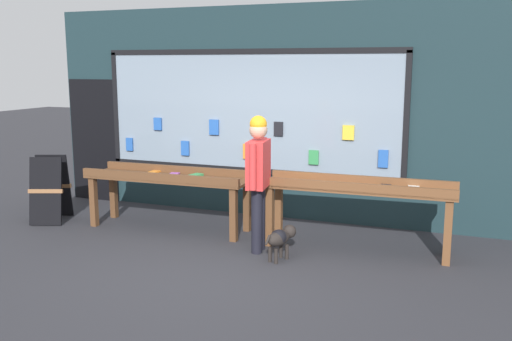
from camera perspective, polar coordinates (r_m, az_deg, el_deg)
The scene contains 7 objects.
ground_plane at distance 6.88m, azimuth -3.32°, elevation -9.41°, with size 40.00×40.00×0.00m, color #2D2D33.
shopfront_facade at distance 8.75m, azimuth 2.60°, elevation 5.69°, with size 7.97×0.29×3.23m.
display_table_left at distance 8.27m, azimuth -8.74°, elevation -1.08°, with size 2.43×0.75×0.87m.
display_table_right at distance 7.31m, azimuth 10.14°, elevation -2.33°, with size 2.43×0.62×0.93m.
person_browsing at distance 7.11m, azimuth 0.23°, elevation -0.20°, with size 0.28×0.67×1.73m.
small_dog at distance 6.96m, azimuth 2.46°, elevation -6.72°, with size 0.30×0.54×0.40m.
sandwich_board_sign at distance 9.16m, azimuth -19.89°, elevation -1.69°, with size 0.66×0.74×1.00m.
Camera 1 is at (2.71, -5.87, 2.35)m, focal length 40.00 mm.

